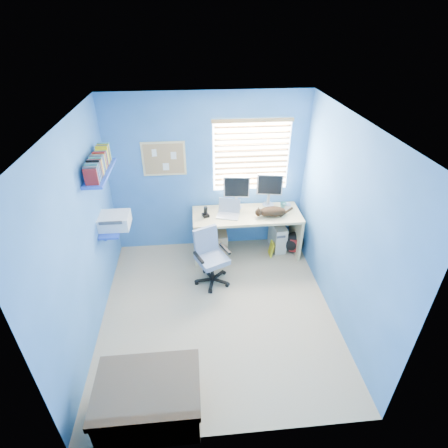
{
  "coord_description": "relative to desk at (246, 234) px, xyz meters",
  "views": [
    {
      "loc": [
        -0.23,
        -3.34,
        3.44
      ],
      "look_at": [
        0.15,
        0.65,
        0.95
      ],
      "focal_mm": 28.0,
      "sensor_mm": 36.0,
      "label": 1
    }
  ],
  "objects": [
    {
      "name": "cd_spindle",
      "position": [
        0.65,
        0.12,
        0.41
      ],
      "size": [
        0.13,
        0.13,
        0.07
      ],
      "primitive_type": "cylinder",
      "color": "silver",
      "rests_on": "desk"
    },
    {
      "name": "corkboard",
      "position": [
        -1.21,
        0.33,
        1.18
      ],
      "size": [
        0.64,
        0.02,
        0.52
      ],
      "color": "#E3CA84",
      "rests_on": "ground"
    },
    {
      "name": "monitor_right",
      "position": [
        0.38,
        0.24,
        0.64
      ],
      "size": [
        0.41,
        0.19,
        0.54
      ],
      "primitive_type": "cube",
      "rotation": [
        0.0,
        0.0,
        -0.17
      ],
      "color": "silver",
      "rests_on": "desk"
    },
    {
      "name": "drawer_boxes",
      "position": [
        -0.48,
        -0.01,
        -0.17
      ],
      "size": [
        0.35,
        0.28,
        0.41
      ],
      "primitive_type": "cube",
      "color": "tan",
      "rests_on": "floor"
    },
    {
      "name": "monitor_left",
      "position": [
        -0.14,
        0.2,
        0.64
      ],
      "size": [
        0.41,
        0.17,
        0.54
      ],
      "primitive_type": "cube",
      "rotation": [
        0.0,
        0.0,
        -0.13
      ],
      "color": "silver",
      "rests_on": "desk"
    },
    {
      "name": "yellow_book",
      "position": [
        0.4,
        -0.1,
        -0.25
      ],
      "size": [
        0.03,
        0.17,
        0.24
      ],
      "primitive_type": "cube",
      "color": "yellow",
      "rests_on": "floor"
    },
    {
      "name": "mug",
      "position": [
        0.59,
        0.11,
        0.42
      ],
      "size": [
        0.1,
        0.09,
        0.1
      ],
      "primitive_type": "imported",
      "color": "teal",
      "rests_on": "desk"
    },
    {
      "name": "ceiling",
      "position": [
        -0.56,
        -1.26,
        2.13
      ],
      "size": [
        3.0,
        3.2,
        0.0
      ],
      "primitive_type": "cube",
      "color": "white",
      "rests_on": "wall_back"
    },
    {
      "name": "cat",
      "position": [
        0.37,
        -0.1,
        0.44
      ],
      "size": [
        0.43,
        0.26,
        0.15
      ],
      "primitive_type": "ellipsoid",
      "rotation": [
        0.0,
        0.0,
        0.12
      ],
      "color": "black",
      "rests_on": "desk"
    },
    {
      "name": "backpack",
      "position": [
        0.78,
        -0.06,
        -0.18
      ],
      "size": [
        0.39,
        0.35,
        0.38
      ],
      "primitive_type": "ellipsoid",
      "rotation": [
        0.0,
        0.0,
        -0.39
      ],
      "color": "black",
      "rests_on": "floor"
    },
    {
      "name": "wall_shelves",
      "position": [
        -1.91,
        -0.51,
        1.06
      ],
      "size": [
        0.42,
        0.9,
        1.05
      ],
      "color": "blue",
      "rests_on": "ground"
    },
    {
      "name": "bed_corner",
      "position": [
        -1.32,
        -2.57,
        -0.14
      ],
      "size": [
        0.95,
        0.68,
        0.46
      ],
      "primitive_type": "cube",
      "color": "brown",
      "rests_on": "floor"
    },
    {
      "name": "desk",
      "position": [
        0.0,
        0.0,
        0.0
      ],
      "size": [
        1.67,
        0.65,
        0.74
      ],
      "primitive_type": "cube",
      "color": "#E3CA84",
      "rests_on": "floor"
    },
    {
      "name": "laptop",
      "position": [
        -0.3,
        -0.05,
        0.48
      ],
      "size": [
        0.39,
        0.34,
        0.22
      ],
      "primitive_type": "cube",
      "rotation": [
        0.0,
        0.0,
        -0.28
      ],
      "color": "silver",
      "rests_on": "desk"
    },
    {
      "name": "tower_pc",
      "position": [
        0.54,
        0.1,
        -0.14
      ],
      "size": [
        0.23,
        0.45,
        0.45
      ],
      "primitive_type": "cube",
      "rotation": [
        0.0,
        0.0,
        0.08
      ],
      "color": "beige",
      "rests_on": "floor"
    },
    {
      "name": "phone",
      "position": [
        -0.64,
        -0.02,
        0.45
      ],
      "size": [
        0.12,
        0.13,
        0.17
      ],
      "primitive_type": "cube",
      "rotation": [
        0.0,
        0.0,
        0.33
      ],
      "color": "black",
      "rests_on": "desk"
    },
    {
      "name": "floor",
      "position": [
        -0.56,
        -1.26,
        -0.37
      ],
      "size": [
        3.0,
        3.2,
        0.0
      ],
      "primitive_type": "cube",
      "color": "tan",
      "rests_on": "ground"
    },
    {
      "name": "office_chair",
      "position": [
        -0.6,
        -0.64,
        -0.06
      ],
      "size": [
        0.63,
        0.63,
        0.83
      ],
      "color": "black",
      "rests_on": "floor"
    },
    {
      "name": "wall_right",
      "position": [
        0.94,
        -1.26,
        0.88
      ],
      "size": [
        0.01,
        3.2,
        2.5
      ],
      "primitive_type": "cube",
      "color": "#306AAB",
      "rests_on": "ground"
    },
    {
      "name": "wall_left",
      "position": [
        -2.06,
        -1.26,
        0.88
      ],
      "size": [
        0.01,
        3.2,
        2.5
      ],
      "primitive_type": "cube",
      "color": "#306AAB",
      "rests_on": "ground"
    },
    {
      "name": "window_blinds",
      "position": [
        0.09,
        0.31,
        1.18
      ],
      "size": [
        1.15,
        0.05,
        1.1
      ],
      "color": "white",
      "rests_on": "ground"
    },
    {
      "name": "wall_back",
      "position": [
        -0.56,
        0.34,
        0.88
      ],
      "size": [
        3.0,
        0.01,
        2.5
      ],
      "primitive_type": "cube",
      "color": "#306AAB",
      "rests_on": "ground"
    },
    {
      "name": "wall_front",
      "position": [
        -0.56,
        -2.86,
        0.88
      ],
      "size": [
        3.0,
        0.01,
        2.5
      ],
      "primitive_type": "cube",
      "color": "#306AAB",
      "rests_on": "ground"
    }
  ]
}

